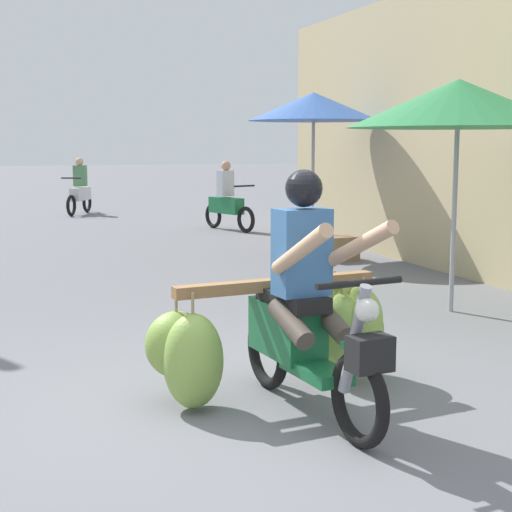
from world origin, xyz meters
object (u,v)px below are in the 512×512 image
at_px(produce_crate, 338,248).
at_px(motorbike_distant_ahead_left, 80,191).
at_px(motorbike_distant_ahead_right, 227,202).
at_px(market_umbrella_further_along, 458,104).
at_px(market_umbrella_near_shop, 314,107).
at_px(motorbike_main_loaded, 297,325).

bearing_deg(produce_crate, motorbike_distant_ahead_left, 106.38).
relative_size(motorbike_distant_ahead_left, motorbike_distant_ahead_right, 0.95).
bearing_deg(market_umbrella_further_along, market_umbrella_near_shop, 86.38).
bearing_deg(motorbike_distant_ahead_right, motorbike_distant_ahead_left, 116.62).
distance_m(motorbike_main_loaded, motorbike_distant_ahead_right, 10.40).
relative_size(motorbike_distant_ahead_right, market_umbrella_further_along, 0.65).
bearing_deg(produce_crate, market_umbrella_further_along, -96.96).
relative_size(motorbike_distant_ahead_right, produce_crate, 2.78).
bearing_deg(market_umbrella_further_along, motorbike_distant_ahead_right, 89.23).
relative_size(motorbike_main_loaded, motorbike_distant_ahead_left, 1.32).
xyz_separation_m(motorbike_main_loaded, market_umbrella_further_along, (2.56, 1.95, 1.64)).
bearing_deg(market_umbrella_near_shop, market_umbrella_further_along, -93.62).
height_order(motorbike_main_loaded, motorbike_distant_ahead_right, motorbike_main_loaded).
height_order(market_umbrella_near_shop, market_umbrella_further_along, market_umbrella_near_shop).
bearing_deg(motorbike_distant_ahead_right, market_umbrella_further_along, -90.77).
distance_m(motorbike_distant_ahead_left, produce_crate, 9.56).
distance_m(motorbike_main_loaded, produce_crate, 6.36).
height_order(market_umbrella_near_shop, produce_crate, market_umbrella_near_shop).
distance_m(motorbike_main_loaded, market_umbrella_further_along, 3.61).
xyz_separation_m(motorbike_distant_ahead_right, market_umbrella_further_along, (-0.11, -8.10, 1.57)).
xyz_separation_m(motorbike_distant_ahead_left, market_umbrella_near_shop, (2.51, -8.62, 1.73)).
relative_size(market_umbrella_near_shop, market_umbrella_further_along, 1.05).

